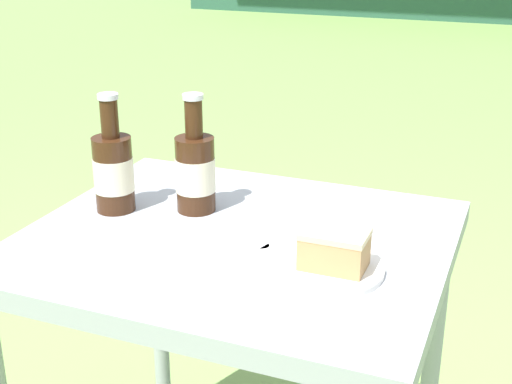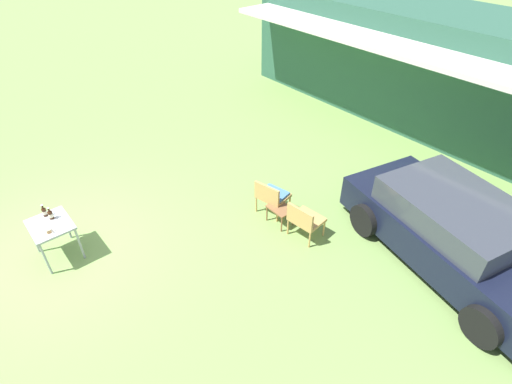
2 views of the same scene
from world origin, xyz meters
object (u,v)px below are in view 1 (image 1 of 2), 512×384
Objects in this scene: patio_table at (237,277)px; cake_on_plate at (326,258)px; cola_bottle_near at (195,170)px; cola_bottle_far at (113,170)px.

cake_on_plate is (0.20, -0.08, 0.11)m from patio_table.
cola_bottle_near is at bearing 153.61° from cake_on_plate.
patio_table is at bearing 158.94° from cake_on_plate.
cola_bottle_near reaches higher than patio_table.
patio_table is at bearing -4.97° from cola_bottle_far.
cake_on_plate is at bearing -21.06° from patio_table.
cake_on_plate is 0.36m from cola_bottle_near.
patio_table is 3.42× the size of cake_on_plate.
cake_on_plate is at bearing -11.90° from cola_bottle_far.
cake_on_plate is at bearing -26.39° from cola_bottle_near.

